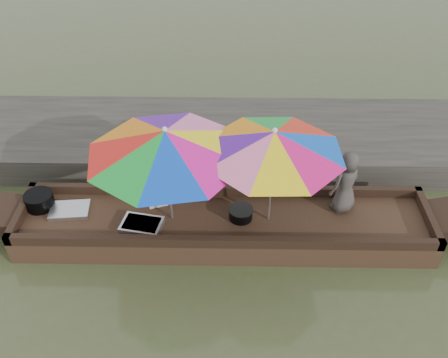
{
  "coord_description": "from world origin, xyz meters",
  "views": [
    {
      "loc": [
        0.09,
        -5.31,
        5.28
      ],
      "look_at": [
        0.0,
        0.1,
        1.0
      ],
      "focal_mm": 40.0,
      "sensor_mm": 36.0,
      "label": 1
    }
  ],
  "objects_px": {
    "tray_scallop": "(70,210)",
    "umbrella_bow": "(169,176)",
    "vendor": "(346,182)",
    "cooking_pot": "(39,200)",
    "charcoal_grill": "(241,214)",
    "umbrella_stern": "(271,177)",
    "boat_hull": "(224,227)",
    "supply_bag": "(157,196)",
    "tray_crayfish": "(142,225)"
  },
  "relations": [
    {
      "from": "tray_scallop",
      "to": "umbrella_bow",
      "type": "relative_size",
      "value": 0.26
    },
    {
      "from": "tray_scallop",
      "to": "vendor",
      "type": "xyz_separation_m",
      "value": [
        4.01,
        0.15,
        0.47
      ]
    },
    {
      "from": "cooking_pot",
      "to": "charcoal_grill",
      "type": "relative_size",
      "value": 1.27
    },
    {
      "from": "charcoal_grill",
      "to": "vendor",
      "type": "relative_size",
      "value": 0.34
    },
    {
      "from": "tray_scallop",
      "to": "umbrella_bow",
      "type": "bearing_deg",
      "value": -4.06
    },
    {
      "from": "tray_scallop",
      "to": "cooking_pot",
      "type": "bearing_deg",
      "value": 166.39
    },
    {
      "from": "tray_scallop",
      "to": "umbrella_stern",
      "type": "bearing_deg",
      "value": -2.12
    },
    {
      "from": "cooking_pot",
      "to": "vendor",
      "type": "distance_m",
      "value": 4.49
    },
    {
      "from": "charcoal_grill",
      "to": "vendor",
      "type": "bearing_deg",
      "value": 9.08
    },
    {
      "from": "cooking_pot",
      "to": "boat_hull",
      "type": "bearing_deg",
      "value": -4.61
    },
    {
      "from": "supply_bag",
      "to": "umbrella_stern",
      "type": "height_order",
      "value": "umbrella_stern"
    },
    {
      "from": "umbrella_bow",
      "to": "charcoal_grill",
      "type": "bearing_deg",
      "value": 0.86
    },
    {
      "from": "charcoal_grill",
      "to": "vendor",
      "type": "xyz_separation_m",
      "value": [
        1.49,
        0.24,
        0.42
      ]
    },
    {
      "from": "tray_crayfish",
      "to": "cooking_pot",
      "type": "bearing_deg",
      "value": 164.75
    },
    {
      "from": "cooking_pot",
      "to": "umbrella_bow",
      "type": "bearing_deg",
      "value": -6.33
    },
    {
      "from": "cooking_pot",
      "to": "tray_crayfish",
      "type": "height_order",
      "value": "cooking_pot"
    },
    {
      "from": "tray_scallop",
      "to": "charcoal_grill",
      "type": "relative_size",
      "value": 1.7
    },
    {
      "from": "cooking_pot",
      "to": "umbrella_stern",
      "type": "distance_m",
      "value": 3.45
    },
    {
      "from": "cooking_pot",
      "to": "umbrella_bow",
      "type": "distance_m",
      "value": 2.11
    },
    {
      "from": "cooking_pot",
      "to": "tray_scallop",
      "type": "xyz_separation_m",
      "value": [
        0.46,
        -0.11,
        -0.08
      ]
    },
    {
      "from": "umbrella_stern",
      "to": "tray_scallop",
      "type": "bearing_deg",
      "value": 177.88
    },
    {
      "from": "umbrella_stern",
      "to": "supply_bag",
      "type": "bearing_deg",
      "value": 168.69
    },
    {
      "from": "boat_hull",
      "to": "vendor",
      "type": "height_order",
      "value": "vendor"
    },
    {
      "from": "tray_crayfish",
      "to": "vendor",
      "type": "height_order",
      "value": "vendor"
    },
    {
      "from": "boat_hull",
      "to": "umbrella_stern",
      "type": "relative_size",
      "value": 3.12
    },
    {
      "from": "boat_hull",
      "to": "tray_scallop",
      "type": "distance_m",
      "value": 2.28
    },
    {
      "from": "tray_scallop",
      "to": "tray_crayfish",
      "type": "bearing_deg",
      "value": -15.92
    },
    {
      "from": "tray_crayfish",
      "to": "vendor",
      "type": "bearing_deg",
      "value": 9.08
    },
    {
      "from": "tray_crayfish",
      "to": "charcoal_grill",
      "type": "bearing_deg",
      "value": 9.08
    },
    {
      "from": "charcoal_grill",
      "to": "supply_bag",
      "type": "height_order",
      "value": "supply_bag"
    },
    {
      "from": "umbrella_bow",
      "to": "tray_scallop",
      "type": "bearing_deg",
      "value": 175.94
    },
    {
      "from": "tray_crayfish",
      "to": "charcoal_grill",
      "type": "xyz_separation_m",
      "value": [
        1.4,
        0.22,
        0.03
      ]
    },
    {
      "from": "supply_bag",
      "to": "umbrella_stern",
      "type": "xyz_separation_m",
      "value": [
        1.65,
        -0.33,
        0.65
      ]
    },
    {
      "from": "tray_scallop",
      "to": "umbrella_bow",
      "type": "xyz_separation_m",
      "value": [
        1.52,
        -0.11,
        0.74
      ]
    },
    {
      "from": "cooking_pot",
      "to": "tray_scallop",
      "type": "relative_size",
      "value": 0.75
    },
    {
      "from": "vendor",
      "to": "umbrella_stern",
      "type": "xyz_separation_m",
      "value": [
        -1.09,
        -0.25,
        0.28
      ]
    },
    {
      "from": "boat_hull",
      "to": "cooking_pot",
      "type": "distance_m",
      "value": 2.76
    },
    {
      "from": "boat_hull",
      "to": "vendor",
      "type": "relative_size",
      "value": 6.01
    },
    {
      "from": "tray_scallop",
      "to": "boat_hull",
      "type": "bearing_deg",
      "value": -2.72
    },
    {
      "from": "boat_hull",
      "to": "supply_bag",
      "type": "distance_m",
      "value": 1.1
    },
    {
      "from": "boat_hull",
      "to": "charcoal_grill",
      "type": "relative_size",
      "value": 17.84
    },
    {
      "from": "tray_crayfish",
      "to": "tray_scallop",
      "type": "bearing_deg",
      "value": 164.08
    },
    {
      "from": "tray_crayfish",
      "to": "tray_scallop",
      "type": "relative_size",
      "value": 1.0
    },
    {
      "from": "supply_bag",
      "to": "tray_crayfish",
      "type": "bearing_deg",
      "value": -105.81
    },
    {
      "from": "tray_scallop",
      "to": "vendor",
      "type": "relative_size",
      "value": 0.57
    },
    {
      "from": "tray_crayfish",
      "to": "umbrella_stern",
      "type": "height_order",
      "value": "umbrella_stern"
    },
    {
      "from": "tray_crayfish",
      "to": "supply_bag",
      "type": "distance_m",
      "value": 0.57
    },
    {
      "from": "umbrella_stern",
      "to": "vendor",
      "type": "bearing_deg",
      "value": 13.07
    },
    {
      "from": "cooking_pot",
      "to": "umbrella_bow",
      "type": "xyz_separation_m",
      "value": [
        1.99,
        -0.22,
        0.66
      ]
    },
    {
      "from": "umbrella_bow",
      "to": "cooking_pot",
      "type": "bearing_deg",
      "value": 173.67
    }
  ]
}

